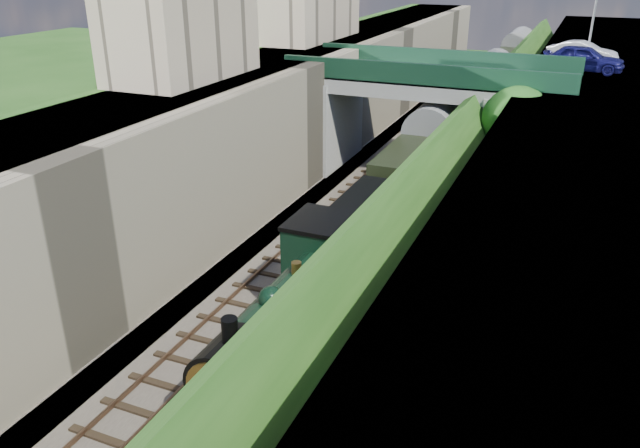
% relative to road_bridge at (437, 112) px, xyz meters
% --- Properties ---
extents(ground, '(160.00, 160.00, 0.00)m').
position_rel_road_bridge_xyz_m(ground, '(-0.94, -24.00, -4.08)').
color(ground, '#1E4714').
rests_on(ground, ground).
extents(trackbed, '(10.00, 90.00, 0.20)m').
position_rel_road_bridge_xyz_m(trackbed, '(-0.94, -4.00, -3.98)').
color(trackbed, '#473F38').
rests_on(trackbed, ground).
extents(retaining_wall, '(1.00, 90.00, 7.00)m').
position_rel_road_bridge_xyz_m(retaining_wall, '(-6.44, -4.00, -0.58)').
color(retaining_wall, '#756B56').
rests_on(retaining_wall, ground).
extents(street_plateau_left, '(6.00, 90.00, 7.00)m').
position_rel_road_bridge_xyz_m(street_plateau_left, '(-9.94, -4.00, -0.58)').
color(street_plateau_left, '#262628').
rests_on(street_plateau_left, ground).
extents(street_plateau_right, '(8.00, 90.00, 6.25)m').
position_rel_road_bridge_xyz_m(street_plateau_right, '(8.56, -4.00, -0.95)').
color(street_plateau_right, '#262628').
rests_on(street_plateau_right, ground).
extents(embankment_slope, '(4.25, 90.00, 6.36)m').
position_rel_road_bridge_xyz_m(embankment_slope, '(4.02, -5.69, -1.37)').
color(embankment_slope, '#1E4714').
rests_on(embankment_slope, ground).
extents(track_left, '(2.50, 90.00, 0.20)m').
position_rel_road_bridge_xyz_m(track_left, '(-2.94, -4.00, -3.83)').
color(track_left, black).
rests_on(track_left, trackbed).
extents(track_right, '(2.50, 90.00, 0.20)m').
position_rel_road_bridge_xyz_m(track_right, '(0.26, -4.00, -3.83)').
color(track_right, black).
rests_on(track_right, trackbed).
extents(road_bridge, '(16.00, 6.40, 7.25)m').
position_rel_road_bridge_xyz_m(road_bridge, '(0.00, 0.00, 0.00)').
color(road_bridge, gray).
rests_on(road_bridge, ground).
extents(building_near, '(4.00, 8.00, 4.00)m').
position_rel_road_bridge_xyz_m(building_near, '(-10.44, -10.00, 4.92)').
color(building_near, gray).
rests_on(building_near, street_plateau_left).
extents(tree, '(3.60, 3.80, 6.60)m').
position_rel_road_bridge_xyz_m(tree, '(4.97, -3.40, 0.57)').
color(tree, black).
rests_on(tree, ground).
extents(lamppost, '(0.87, 0.15, 6.00)m').
position_rel_road_bridge_xyz_m(lamppost, '(7.61, 7.73, 5.49)').
color(lamppost, gray).
rests_on(lamppost, street_plateau_right).
extents(car_blue, '(4.62, 2.09, 1.54)m').
position_rel_road_bridge_xyz_m(car_blue, '(7.41, 4.03, 2.94)').
color(car_blue, '#11114C').
rests_on(car_blue, street_plateau_right).
extents(car_silver, '(4.33, 2.24, 1.36)m').
position_rel_road_bridge_xyz_m(car_silver, '(7.25, 7.12, 2.85)').
color(car_silver, '#AEB0B3').
rests_on(car_silver, street_plateau_right).
extents(locomotive, '(3.10, 10.23, 3.83)m').
position_rel_road_bridge_xyz_m(locomotive, '(0.26, -20.29, -2.18)').
color(locomotive, black).
rests_on(locomotive, trackbed).
extents(tender, '(2.70, 6.00, 3.05)m').
position_rel_road_bridge_xyz_m(tender, '(0.26, -12.92, -2.46)').
color(tender, black).
rests_on(tender, trackbed).
extents(coach_front, '(2.90, 18.00, 3.70)m').
position_rel_road_bridge_xyz_m(coach_front, '(0.26, -0.32, -2.03)').
color(coach_front, black).
rests_on(coach_front, trackbed).
extents(coach_middle, '(2.90, 18.00, 3.70)m').
position_rel_road_bridge_xyz_m(coach_middle, '(0.26, 18.48, -2.03)').
color(coach_middle, black).
rests_on(coach_middle, trackbed).
extents(coach_rear, '(2.90, 18.00, 3.70)m').
position_rel_road_bridge_xyz_m(coach_rear, '(0.26, 37.28, -2.03)').
color(coach_rear, black).
rests_on(coach_rear, trackbed).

